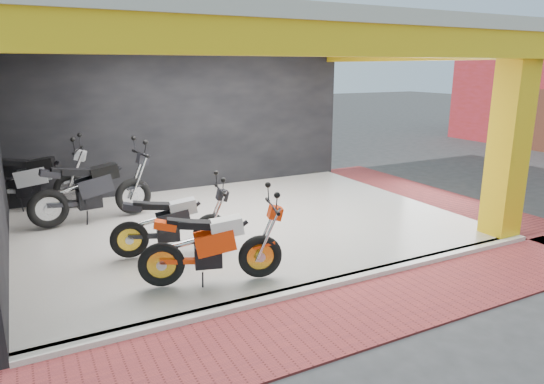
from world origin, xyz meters
The scene contains 14 objects.
ground centered at (0.00, 0.00, 0.00)m, with size 80.00×80.00×0.00m, color #2D2D30.
showroom_floor centered at (0.00, 2.00, 0.05)m, with size 8.00×6.00×0.10m, color white.
showroom_ceiling centered at (0.00, 2.00, 3.60)m, with size 8.40×6.40×0.20m, color beige.
back_wall centered at (0.00, 5.10, 1.75)m, with size 8.20×0.20×3.50m, color black.
corner_column centered at (3.75, -0.75, 1.75)m, with size 0.50×0.50×3.50m, color yellow.
header_beam_front centered at (0.00, -1.00, 3.30)m, with size 8.40×0.30×0.40m, color yellow.
header_beam_right centered at (4.00, 2.00, 3.30)m, with size 0.30×6.40×0.40m, color yellow.
floor_kerb centered at (0.00, -1.02, 0.05)m, with size 8.00×0.20×0.10m, color white.
paver_front centered at (0.00, -1.80, 0.01)m, with size 9.00×1.40×0.03m, color maroon.
paver_right centered at (4.80, 2.00, 0.01)m, with size 1.40×7.00×0.03m, color maroon.
moto_hero centered at (-0.87, -0.50, 0.73)m, with size 2.06×0.76×1.26m, color #F6390A, non-canonical shape.
moto_row_a centered at (-1.08, 0.86, 0.70)m, with size 1.95×0.72×1.19m, color black, non-canonical shape.
moto_row_b centered at (-1.77, 3.37, 0.84)m, with size 2.41×0.89×1.47m, color black, non-canonical shape.
moto_row_d centered at (-2.80, 4.50, 0.83)m, with size 2.40×0.89×1.47m, color #A7AAAF, non-canonical shape.
Camera 1 is at (-3.65, -6.13, 2.98)m, focal length 32.00 mm.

